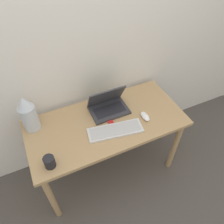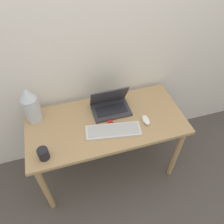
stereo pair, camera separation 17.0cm
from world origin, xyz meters
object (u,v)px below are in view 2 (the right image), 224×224
(mug, at_px, (43,154))
(mouse, at_px, (146,120))
(laptop, at_px, (110,105))
(keyboard, at_px, (113,131))
(vase, at_px, (31,105))
(mp3_player, at_px, (110,121))

(mug, bearing_deg, mouse, 7.97)
(laptop, xyz_separation_m, mug, (-0.57, -0.33, -0.00))
(keyboard, bearing_deg, vase, 151.70)
(mouse, distance_m, mp3_player, 0.29)
(laptop, bearing_deg, keyboard, -100.73)
(laptop, distance_m, mouse, 0.32)
(keyboard, bearing_deg, mp3_player, 88.09)
(vase, height_order, mp3_player, vase)
(mug, bearing_deg, mp3_player, 20.01)
(laptop, relative_size, mug, 3.47)
(vase, bearing_deg, laptop, -6.05)
(mouse, bearing_deg, mug, -172.03)
(keyboard, distance_m, mp3_player, 0.11)
(mp3_player, distance_m, mug, 0.57)
(keyboard, bearing_deg, mouse, 5.30)
(keyboard, relative_size, mp3_player, 8.19)
(laptop, distance_m, mp3_player, 0.15)
(laptop, height_order, mouse, laptop)
(keyboard, distance_m, vase, 0.66)
(keyboard, relative_size, vase, 1.41)
(mouse, xyz_separation_m, vase, (-0.85, 0.28, 0.14))
(mouse, height_order, mug, mug)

